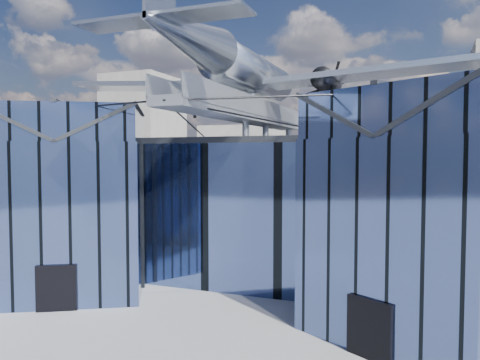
% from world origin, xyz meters
% --- Properties ---
extents(ground_plane, '(120.00, 120.00, 0.00)m').
position_xyz_m(ground_plane, '(0.00, 0.00, 0.00)').
color(ground_plane, gray).
extents(museum, '(32.88, 24.50, 17.60)m').
position_xyz_m(museum, '(0.00, 5.82, 5.54)').
color(museum, '#475B92').
rests_on(museum, ground).
extents(bg_towers, '(77.00, 24.50, 26.00)m').
position_xyz_m(bg_towers, '(1.45, 50.49, 10.01)').
color(bg_towers, gray).
rests_on(bg_towers, ground).
extents(tree_side_w, '(3.80, 3.80, 5.34)m').
position_xyz_m(tree_side_w, '(-19.13, 3.04, 3.61)').
color(tree_side_w, '#332214').
rests_on(tree_side_w, ground).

